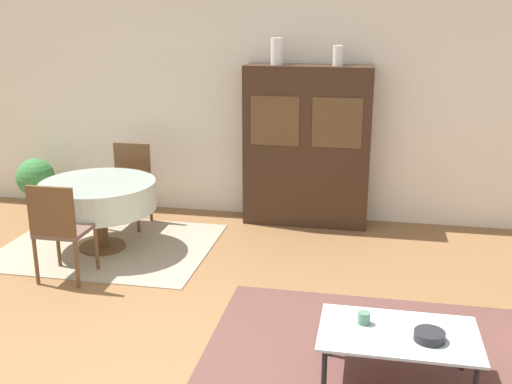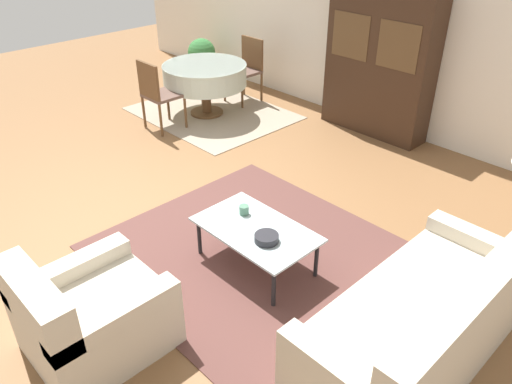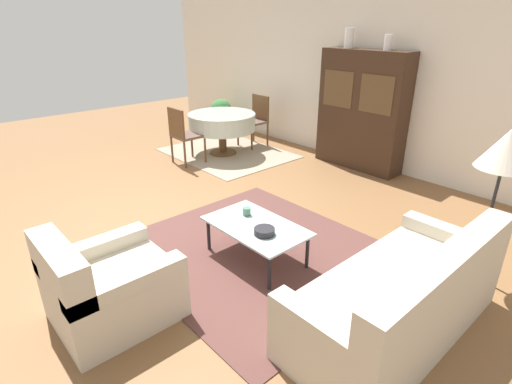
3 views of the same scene
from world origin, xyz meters
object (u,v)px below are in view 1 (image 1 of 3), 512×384
display_cabinet (307,147)px  bowl (429,336)px  dining_chair_near (59,226)px  vase_short (338,56)px  cup (364,318)px  dining_chair_far (129,179)px  potted_plant (36,181)px  coffee_table (398,337)px  dining_table (98,196)px  vase_tall (277,51)px

display_cabinet → bowl: (1.17, -3.20, -0.51)m
display_cabinet → dining_chair_near: bearing=-134.4°
vase_short → cup: bearing=-82.0°
dining_chair_far → potted_plant: dining_chair_far is taller
cup → vase_short: bearing=98.0°
coffee_table → dining_table: (-3.01, 1.89, 0.23)m
dining_chair_near → vase_short: 3.43m
dining_chair_near → dining_chair_far: 1.63m
coffee_table → potted_plant: (-4.31, 2.86, 0.06)m
dining_chair_near → bowl: (3.19, -1.13, -0.12)m
display_cabinet → vase_short: bearing=0.2°
cup → bowl: 0.44m
bowl → potted_plant: (-4.50, 2.92, -0.01)m
dining_table → dining_chair_far: (0.00, 0.81, -0.04)m
bowl → cup: bearing=161.7°
vase_short → coffee_table: bearing=-78.1°
coffee_table → dining_chair_far: 4.04m
display_cabinet → vase_tall: (-0.36, 0.00, 1.07)m
dining_chair_far → cup: size_ratio=11.14×
bowl → vase_tall: (-1.53, 3.21, 1.58)m
coffee_table → vase_short: bearing=101.9°
coffee_table → display_cabinet: size_ratio=0.56×
dining_table → vase_short: bearing=28.2°
vase_tall → vase_short: bearing=0.0°
bowl → vase_short: 3.66m
vase_tall → cup: bearing=-70.1°
display_cabinet → dining_chair_near: (-2.03, -2.07, -0.38)m
dining_chair_near → vase_short: bearing=41.4°
dining_chair_far → cup: dining_chair_far is taller
dining_table → potted_plant: 1.64m
dining_chair_near → bowl: bearing=-19.6°
vase_short → bowl: bearing=-75.2°
dining_table → dining_chair_near: size_ratio=1.26×
dining_chair_near → dining_chair_far: bearing=90.0°
dining_table → dining_chair_far: bearing=90.0°
dining_chair_far → vase_tall: (1.66, 0.44, 1.45)m
display_cabinet → vase_tall: vase_tall is taller
dining_table → potted_plant: bearing=143.3°
coffee_table → potted_plant: size_ratio=1.51×
coffee_table → dining_chair_near: 3.20m
display_cabinet → dining_table: size_ratio=1.56×
display_cabinet → bowl: bearing=-70.0°
potted_plant → cup: bearing=-34.3°
display_cabinet → cup: display_cabinet is taller
vase_tall → vase_short: size_ratio=1.35×
dining_chair_near → vase_short: vase_short is taller
dining_chair_near → cup: bearing=-19.7°
dining_chair_far → bowl: size_ratio=4.73×
dining_chair_near → cup: (2.78, -1.00, -0.11)m
coffee_table → dining_chair_far: bearing=138.1°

